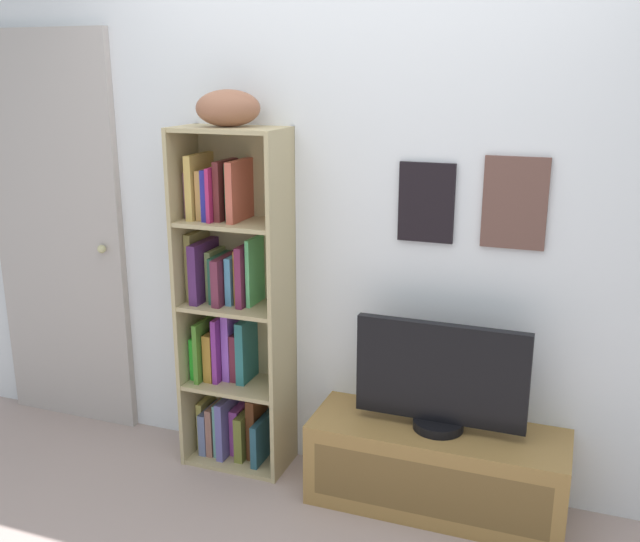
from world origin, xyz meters
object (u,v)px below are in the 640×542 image
television (440,378)px  football (228,108)px  door (58,235)px  tv_stand (436,468)px  bookshelf (231,313)px

television → football: bearing=177.0°
football → television: size_ratio=0.38×
football → television: (1.00, -0.05, -1.11)m
television → door: (-2.10, 0.17, 0.42)m
football → door: size_ratio=0.14×
tv_stand → door: bearing=175.3°
football → tv_stand: (1.00, -0.05, -1.54)m
bookshelf → door: size_ratio=0.79×
football → television: bearing=-3.0°
bookshelf → door: door is taller
television → bookshelf: bearing=175.3°
bookshelf → television: 1.05m
football → door: 1.30m
tv_stand → door: door is taller
bookshelf → television: bookshelf is taller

